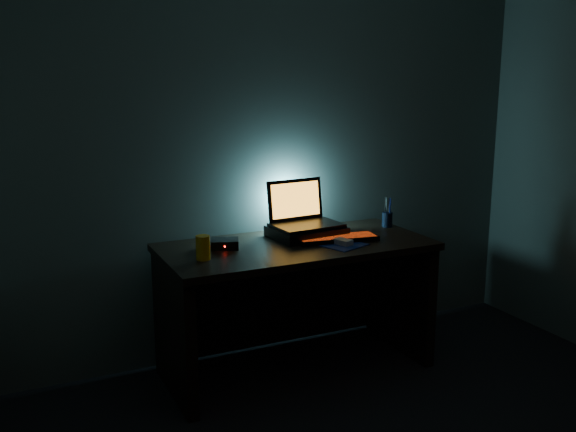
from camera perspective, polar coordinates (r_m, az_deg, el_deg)
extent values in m
cube|color=#454E49|center=(3.81, -1.76, 6.18)|extent=(3.50, 0.00, 2.50)
cube|color=black|center=(3.57, 0.74, -2.76)|extent=(1.50, 0.70, 0.04)
cube|color=black|center=(3.45, -10.10, -10.06)|extent=(0.06, 0.64, 0.71)
cube|color=black|center=(4.03, 9.91, -6.73)|extent=(0.06, 0.64, 0.71)
cube|color=black|center=(3.96, -1.38, -6.86)|extent=(1.38, 0.02, 0.65)
cube|color=black|center=(3.70, 1.66, -1.41)|extent=(0.42, 0.33, 0.06)
cube|color=black|center=(3.69, 1.66, -0.82)|extent=(0.40, 0.29, 0.02)
cube|color=black|center=(3.77, 0.63, 1.48)|extent=(0.36, 0.08, 0.24)
cube|color=orange|center=(3.76, 0.70, 1.46)|extent=(0.32, 0.06, 0.20)
cube|color=black|center=(3.62, 4.37, -2.02)|extent=(0.48, 0.21, 0.03)
cube|color=red|center=(3.62, 4.37, -1.81)|extent=(0.45, 0.19, 0.00)
cube|color=navy|center=(3.54, 4.92, -2.56)|extent=(0.28, 0.26, 0.00)
cube|color=#949499|center=(3.53, 4.92, -2.30)|extent=(0.09, 0.11, 0.03)
cylinder|color=black|center=(3.98, 8.81, -0.31)|extent=(0.07, 0.07, 0.09)
cylinder|color=orange|center=(3.27, -7.56, -2.80)|extent=(0.09, 0.09, 0.12)
cube|color=black|center=(3.48, -5.64, -2.47)|extent=(0.18, 0.16, 0.05)
sphere|color=#FF0C07|center=(3.42, -5.64, -2.73)|extent=(0.01, 0.01, 0.01)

